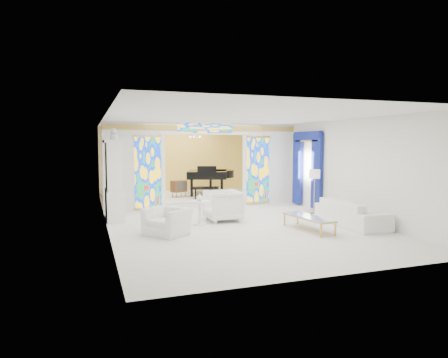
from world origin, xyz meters
name	(u,v)px	position (x,y,z in m)	size (l,w,h in m)	color
floor	(223,216)	(0.00, 0.00, 0.00)	(12.00, 12.00, 0.00)	white
ceiling	(222,120)	(0.00, 0.00, 3.00)	(7.00, 12.00, 0.02)	white
wall_back	(180,161)	(0.00, 6.00, 1.50)	(7.00, 0.02, 3.00)	white
wall_front	(337,189)	(0.00, -6.00, 1.50)	(7.00, 0.02, 3.00)	white
wall_left	(105,171)	(-3.50, 0.00, 1.50)	(0.02, 12.00, 3.00)	white
wall_right	(320,167)	(3.50, 0.00, 1.50)	(0.02, 12.00, 3.00)	white
partition_wall	(205,161)	(0.00, 2.00, 1.65)	(7.00, 0.22, 3.00)	white
stained_glass_left	(148,172)	(-2.03, 1.89, 1.30)	(0.90, 0.04, 2.40)	gold
stained_glass_right	(258,170)	(2.03, 1.89, 1.30)	(0.90, 0.04, 2.40)	gold
stained_glass_transom	(205,128)	(0.00, 1.89, 2.82)	(2.00, 0.04, 0.34)	gold
alcove_platform	(190,197)	(0.00, 4.10, 0.09)	(6.80, 3.80, 0.18)	white
gold_curtain_back	(180,161)	(0.00, 5.88, 1.50)	(6.70, 0.10, 2.90)	#F1CE53
chandelier	(195,137)	(0.20, 4.00, 2.55)	(0.48, 0.48, 0.30)	gold
blue_drapes	(307,163)	(3.40, 0.70, 1.58)	(0.14, 1.85, 2.65)	navy
china_cabinet	(114,181)	(-3.22, 0.60, 1.17)	(0.56, 1.46, 2.72)	white
armchair_left	(167,221)	(-2.11, -1.93, 0.33)	(1.02, 0.89, 0.66)	white
armchair_right	(223,206)	(-0.23, -0.69, 0.45)	(0.97, 1.00, 0.91)	white
sofa	(351,213)	(2.95, -2.47, 0.35)	(2.39, 0.94, 0.70)	white
side_table	(200,209)	(-1.02, -1.01, 0.44)	(0.68, 0.68, 0.67)	white
vase	(200,197)	(-1.02, -1.01, 0.78)	(0.20, 0.20, 0.21)	silver
coffee_table	(308,217)	(1.47, -2.66, 0.35)	(0.69, 1.74, 0.38)	white
floor_lamp	(315,176)	(2.97, -0.50, 1.23)	(0.37, 0.37, 1.44)	gold
grand_piano	(211,174)	(0.92, 4.19, 0.99)	(2.50, 3.14, 1.20)	black
tv_console	(179,186)	(-0.57, 3.68, 0.60)	(0.66, 0.57, 0.65)	brown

